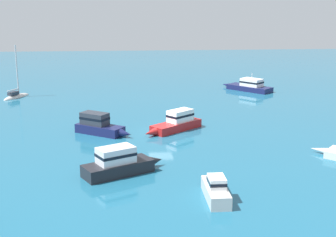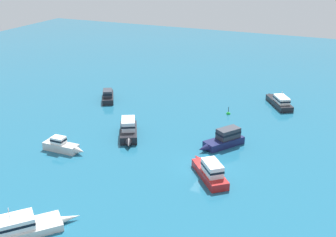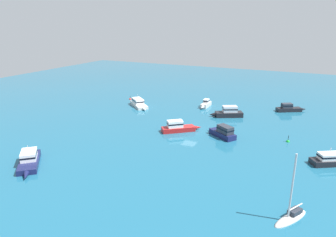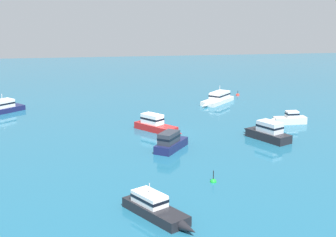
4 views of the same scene
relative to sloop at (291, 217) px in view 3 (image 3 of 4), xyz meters
The scene contains 12 objects.
ground_plane 27.79m from the sloop, 133.50° to the left, with size 161.69×161.69×0.00m, color #1E607F.
sloop is the anchor object (origin of this frame).
powerboat 28.21m from the sloop, 137.67° to the left, with size 6.61×5.85×2.11m.
cabin_cruiser 23.56m from the sloop, 122.91° to the left, with size 6.07×4.72×2.17m.
motor_cruiser 43.06m from the sloop, 120.52° to the left, with size 1.45×5.43×1.76m.
launch 41.79m from the sloop, 95.32° to the left, with size 6.41×4.49×1.85m.
motor_cruiser_1 35.22m from the sloop, 115.37° to the left, with size 6.87×4.67×2.29m.
launch_1 47.72m from the sloop, 139.61° to the left, with size 7.41×6.88×2.77m.
powerboat_1 34.19m from the sloop, behind, with size 6.96×7.34×2.75m.
cabin_cruiser_1 16.54m from the sloop, 75.10° to the left, with size 7.45×5.30×2.55m.
channel_buoy 54.95m from the sloop, 139.43° to the left, with size 0.64×0.64×1.13m.
mooring_buoy 22.31m from the sloop, 95.93° to the left, with size 0.62×0.62×1.43m.
Camera 3 is at (19.44, -49.64, 19.15)m, focal length 32.96 mm.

